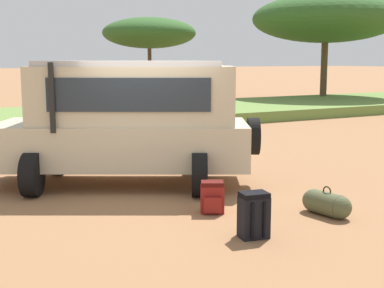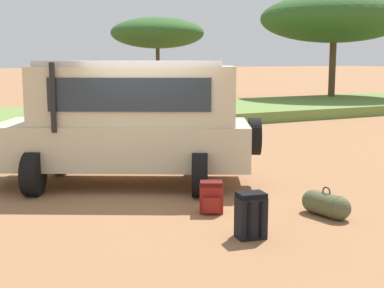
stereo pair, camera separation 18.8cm
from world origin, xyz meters
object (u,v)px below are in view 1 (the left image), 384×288
backpack_cluster_center (253,215)px  duffel_bag_low_black_case (326,204)px  acacia_tree_far_right (326,19)px  safari_vehicle (127,120)px  acacia_tree_right_mid (149,33)px  backpack_beside_front_wheel (212,198)px

backpack_cluster_center → duffel_bag_low_black_case: bearing=10.8°
duffel_bag_low_black_case → acacia_tree_far_right: 23.14m
safari_vehicle → acacia_tree_far_right: bearing=37.4°
duffel_bag_low_black_case → acacia_tree_far_right: (15.31, 16.75, 4.54)m
safari_vehicle → duffel_bag_low_black_case: bearing=-61.4°
duffel_bag_low_black_case → acacia_tree_right_mid: size_ratio=0.15×
acacia_tree_right_mid → acacia_tree_far_right: acacia_tree_far_right is taller
backpack_beside_front_wheel → acacia_tree_far_right: (16.83, 15.73, 4.48)m
duffel_bag_low_black_case → acacia_tree_right_mid: bearing=71.4°
acacia_tree_right_mid → safari_vehicle: bearing=-115.5°
backpack_cluster_center → acacia_tree_far_right: bearing=45.2°
acacia_tree_right_mid → acacia_tree_far_right: size_ratio=0.71×
backpack_beside_front_wheel → duffel_bag_low_black_case: 1.82m
backpack_cluster_center → safari_vehicle: bearing=94.3°
safari_vehicle → acacia_tree_far_right: 21.99m
backpack_beside_front_wheel → acacia_tree_right_mid: size_ratio=0.09×
backpack_cluster_center → acacia_tree_right_mid: bearing=68.4°
acacia_tree_far_right → duffel_bag_low_black_case: bearing=-132.4°
safari_vehicle → backpack_cluster_center: (0.29, -3.87, -0.98)m
backpack_cluster_center → acacia_tree_right_mid: size_ratio=0.11×
safari_vehicle → backpack_beside_front_wheel: (0.42, -2.54, -1.04)m
safari_vehicle → acacia_tree_right_mid: acacia_tree_right_mid is taller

